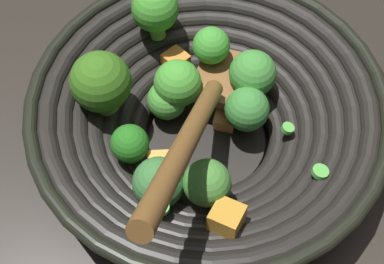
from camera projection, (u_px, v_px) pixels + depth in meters
The scene contains 2 objects.
ground_plane at pixel (207, 143), 0.60m from camera, with size 4.00×4.00×0.00m, color #28231E.
wok at pixel (205, 114), 0.56m from camera, with size 0.35×0.36×0.21m.
Camera 1 is at (0.15, -0.26, 0.52)m, focal length 52.44 mm.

